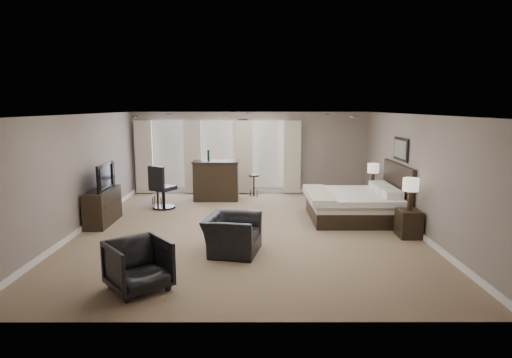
{
  "coord_description": "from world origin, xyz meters",
  "views": [
    {
      "loc": [
        0.18,
        -9.42,
        2.78
      ],
      "look_at": [
        0.2,
        0.4,
        1.1
      ],
      "focal_mm": 30.0,
      "sensor_mm": 36.0,
      "label": 1
    }
  ],
  "objects_px": {
    "nightstand_far": "(372,196)",
    "dresser": "(103,207)",
    "bar_stool_left": "(157,190)",
    "nightstand_near": "(408,223)",
    "bar_stool_right": "(254,186)",
    "bed": "(353,192)",
    "lamp_far": "(373,175)",
    "desk_chair": "(163,187)",
    "lamp_near": "(410,194)",
    "armchair_far": "(138,263)",
    "armchair_near": "(232,228)",
    "bar_counter": "(216,180)",
    "tv": "(102,187)"
  },
  "relations": [
    {
      "from": "lamp_near",
      "to": "bar_stool_right",
      "type": "relative_size",
      "value": 1.01
    },
    {
      "from": "nightstand_far",
      "to": "bar_stool_right",
      "type": "xyz_separation_m",
      "value": [
        -3.33,
        1.29,
        0.07
      ]
    },
    {
      "from": "bar_counter",
      "to": "bar_stool_left",
      "type": "bearing_deg",
      "value": -162.17
    },
    {
      "from": "lamp_near",
      "to": "bar_counter",
      "type": "height_order",
      "value": "lamp_near"
    },
    {
      "from": "dresser",
      "to": "bar_stool_right",
      "type": "distance_m",
      "value": 4.76
    },
    {
      "from": "lamp_far",
      "to": "tv",
      "type": "relative_size",
      "value": 0.6
    },
    {
      "from": "bar_counter",
      "to": "desk_chair",
      "type": "distance_m",
      "value": 1.73
    },
    {
      "from": "dresser",
      "to": "armchair_far",
      "type": "bearing_deg",
      "value": -63.67
    },
    {
      "from": "dresser",
      "to": "desk_chair",
      "type": "bearing_deg",
      "value": 54.29
    },
    {
      "from": "nightstand_far",
      "to": "dresser",
      "type": "relative_size",
      "value": 0.39
    },
    {
      "from": "nightstand_far",
      "to": "bar_stool_left",
      "type": "relative_size",
      "value": 0.69
    },
    {
      "from": "armchair_near",
      "to": "bed",
      "type": "bearing_deg",
      "value": -38.1
    },
    {
      "from": "dresser",
      "to": "bar_stool_left",
      "type": "distance_m",
      "value": 2.25
    },
    {
      "from": "tv",
      "to": "desk_chair",
      "type": "bearing_deg",
      "value": -35.71
    },
    {
      "from": "lamp_near",
      "to": "bar_stool_right",
      "type": "distance_m",
      "value": 5.39
    },
    {
      "from": "lamp_far",
      "to": "desk_chair",
      "type": "relative_size",
      "value": 0.55
    },
    {
      "from": "lamp_far",
      "to": "armchair_near",
      "type": "height_order",
      "value": "lamp_far"
    },
    {
      "from": "nightstand_near",
      "to": "dresser",
      "type": "bearing_deg",
      "value": 171.23
    },
    {
      "from": "nightstand_far",
      "to": "bar_stool_left",
      "type": "distance_m",
      "value": 6.1
    },
    {
      "from": "nightstand_near",
      "to": "lamp_far",
      "type": "distance_m",
      "value": 2.96
    },
    {
      "from": "lamp_near",
      "to": "armchair_far",
      "type": "distance_m",
      "value": 5.75
    },
    {
      "from": "lamp_near",
      "to": "desk_chair",
      "type": "relative_size",
      "value": 0.58
    },
    {
      "from": "nightstand_far",
      "to": "bar_stool_left",
      "type": "xyz_separation_m",
      "value": [
        -6.09,
        0.26,
        0.12
      ]
    },
    {
      "from": "nightstand_far",
      "to": "dresser",
      "type": "height_order",
      "value": "dresser"
    },
    {
      "from": "lamp_far",
      "to": "armchair_far",
      "type": "height_order",
      "value": "lamp_far"
    },
    {
      "from": "nightstand_near",
      "to": "dresser",
      "type": "xyz_separation_m",
      "value": [
        -6.92,
        1.07,
        0.12
      ]
    },
    {
      "from": "nightstand_near",
      "to": "bar_stool_left",
      "type": "height_order",
      "value": "bar_stool_left"
    },
    {
      "from": "dresser",
      "to": "bar_stool_right",
      "type": "relative_size",
      "value": 2.07
    },
    {
      "from": "bar_counter",
      "to": "desk_chair",
      "type": "height_order",
      "value": "desk_chair"
    },
    {
      "from": "lamp_far",
      "to": "armchair_far",
      "type": "distance_m",
      "value": 7.55
    },
    {
      "from": "bed",
      "to": "lamp_far",
      "type": "relative_size",
      "value": 3.33
    },
    {
      "from": "nightstand_far",
      "to": "lamp_far",
      "type": "relative_size",
      "value": 0.83
    },
    {
      "from": "armchair_near",
      "to": "bar_stool_left",
      "type": "bearing_deg",
      "value": 41.02
    },
    {
      "from": "lamp_near",
      "to": "lamp_far",
      "type": "xyz_separation_m",
      "value": [
        0.0,
        2.9,
        -0.06
      ]
    },
    {
      "from": "tv",
      "to": "armchair_far",
      "type": "relative_size",
      "value": 1.27
    },
    {
      "from": "lamp_far",
      "to": "bar_stool_left",
      "type": "bearing_deg",
      "value": 177.57
    },
    {
      "from": "lamp_near",
      "to": "bar_counter",
      "type": "xyz_separation_m",
      "value": [
        -4.45,
        3.69,
        -0.34
      ]
    },
    {
      "from": "armchair_near",
      "to": "bar_stool_right",
      "type": "relative_size",
      "value": 1.61
    },
    {
      "from": "nightstand_far",
      "to": "nightstand_near",
      "type": "bearing_deg",
      "value": -90.0
    },
    {
      "from": "tv",
      "to": "nightstand_near",
      "type": "bearing_deg",
      "value": -98.77
    },
    {
      "from": "bar_stool_right",
      "to": "desk_chair",
      "type": "height_order",
      "value": "desk_chair"
    },
    {
      "from": "bed",
      "to": "tv",
      "type": "relative_size",
      "value": 2.0
    },
    {
      "from": "bar_counter",
      "to": "armchair_near",
      "type": "bearing_deg",
      "value": -81.18
    },
    {
      "from": "nightstand_near",
      "to": "desk_chair",
      "type": "height_order",
      "value": "desk_chair"
    },
    {
      "from": "lamp_far",
      "to": "bar_stool_right",
      "type": "relative_size",
      "value": 0.96
    },
    {
      "from": "armchair_near",
      "to": "bar_stool_left",
      "type": "relative_size",
      "value": 1.39
    },
    {
      "from": "tv",
      "to": "bar_stool_right",
      "type": "relative_size",
      "value": 1.6
    },
    {
      "from": "bar_counter",
      "to": "nightstand_near",
      "type": "bearing_deg",
      "value": -39.63
    },
    {
      "from": "bar_stool_right",
      "to": "bed",
      "type": "bearing_deg",
      "value": -48.29
    },
    {
      "from": "nightstand_near",
      "to": "lamp_far",
      "type": "relative_size",
      "value": 0.9
    }
  ]
}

